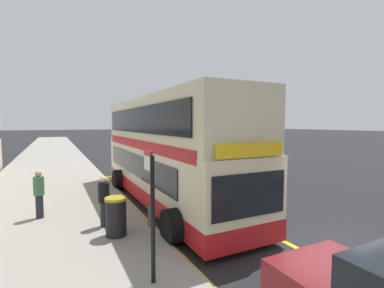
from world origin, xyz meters
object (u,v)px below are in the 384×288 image
Objects in this scene: pedestrian_further_back at (39,192)px; litter_bin at (116,216)px; bus_stop_sign at (151,205)px; pedestrian_waiting_near_sign at (104,199)px; double_decker_bus at (166,154)px.

pedestrian_further_back is 1.48× the size of litter_bin.
bus_stop_sign is at bearing -67.32° from pedestrian_further_back.
bus_stop_sign is 3.64m from pedestrian_waiting_near_sign.
bus_stop_sign reaches higher than litter_bin.
double_decker_bus is at bearing 37.13° from pedestrian_waiting_near_sign.
double_decker_bus is at bearing 5.29° from pedestrian_further_back.
pedestrian_waiting_near_sign is 2.56m from pedestrian_further_back.
double_decker_bus reaches higher than litter_bin.
litter_bin is (-2.74, -3.11, -1.37)m from double_decker_bus.
pedestrian_waiting_near_sign is (-0.38, 3.55, -0.71)m from bus_stop_sign.
litter_bin is at bearing 94.13° from bus_stop_sign.
litter_bin is (0.18, -0.89, -0.30)m from pedestrian_waiting_near_sign.
bus_stop_sign is at bearing -113.84° from double_decker_bus.
bus_stop_sign is at bearing -85.87° from litter_bin.
double_decker_bus is 4.90m from pedestrian_further_back.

